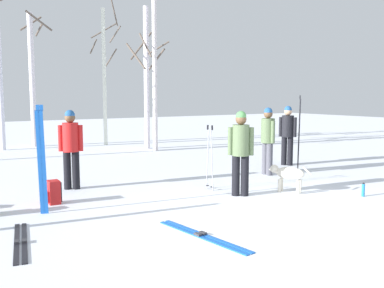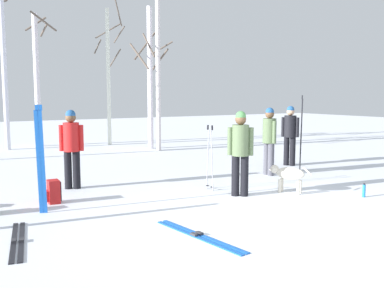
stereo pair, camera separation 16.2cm
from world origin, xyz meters
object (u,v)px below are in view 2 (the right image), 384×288
(ski_poles_1, at_px, (210,155))
(dog, at_px, (288,174))
(person_0, at_px, (72,144))
(birch_tree_1, at_px, (3,48))
(ski_pair_planted_0, at_px, (301,134))
(water_bottle_0, at_px, (364,191))
(ski_pair_lying_0, at_px, (18,241))
(person_3, at_px, (269,137))
(birch_tree_5, at_px, (158,64))
(ski_pair_planted_2, at_px, (41,160))
(backpack_1, at_px, (53,192))
(ski_pair_lying_1, at_px, (199,236))
(person_2, at_px, (240,148))
(birch_tree_3, at_px, (109,73))
(person_1, at_px, (290,132))
(birch_tree_2, at_px, (37,77))
(birch_tree_4, at_px, (150,77))

(ski_poles_1, bearing_deg, dog, -41.16)
(person_0, height_order, ski_poles_1, person_0)
(birch_tree_1, bearing_deg, ski_pair_planted_0, -55.48)
(person_0, bearing_deg, water_bottle_0, -38.45)
(person_0, relative_size, ski_pair_lying_0, 0.97)
(person_3, relative_size, birch_tree_1, 0.23)
(person_3, xyz_separation_m, ski_poles_1, (-2.23, -0.67, -0.24))
(birch_tree_1, xyz_separation_m, birch_tree_5, (4.74, -3.04, -0.59))
(dog, xyz_separation_m, ski_pair_planted_2, (-4.74, 1.02, 0.54))
(ski_poles_1, bearing_deg, water_bottle_0, -43.69)
(backpack_1, bearing_deg, birch_tree_1, 87.16)
(ski_pair_lying_1, relative_size, ski_poles_1, 1.35)
(person_2, height_order, dog, person_2)
(dog, bearing_deg, ski_pair_planted_2, 167.84)
(ski_pair_lying_1, distance_m, ski_poles_1, 3.21)
(person_0, xyz_separation_m, birch_tree_3, (3.62, 7.49, 1.93))
(dog, bearing_deg, birch_tree_5, 84.16)
(person_2, height_order, birch_tree_3, birch_tree_3)
(dog, bearing_deg, birch_tree_3, 90.67)
(water_bottle_0, xyz_separation_m, birch_tree_3, (-1.14, 11.28, 2.78))
(backpack_1, bearing_deg, birch_tree_5, 48.98)
(person_1, relative_size, ski_poles_1, 1.23)
(ski_pair_planted_0, bearing_deg, birch_tree_1, 124.52)
(person_2, bearing_deg, ski_pair_planted_2, 168.86)
(ski_pair_lying_1, height_order, birch_tree_2, birch_tree_2)
(ski_pair_planted_2, bearing_deg, birch_tree_5, 49.98)
(dog, height_order, backpack_1, dog)
(birch_tree_2, distance_m, birch_tree_4, 4.56)
(ski_pair_planted_2, distance_m, birch_tree_3, 10.46)
(birch_tree_3, bearing_deg, birch_tree_1, 173.64)
(ski_pair_planted_2, xyz_separation_m, ski_poles_1, (3.50, 0.06, -0.19))
(ski_pair_planted_2, distance_m, ski_pair_lying_0, 1.73)
(dog, distance_m, birch_tree_3, 10.51)
(person_0, bearing_deg, person_2, -41.68)
(ski_pair_lying_1, bearing_deg, ski_pair_planted_2, 124.05)
(person_0, distance_m, ski_pair_lying_1, 4.31)
(birch_tree_4, bearing_deg, backpack_1, -128.07)
(ski_pair_lying_0, bearing_deg, birch_tree_5, 52.15)
(birch_tree_2, relative_size, birch_tree_5, 0.83)
(water_bottle_0, distance_m, birch_tree_4, 9.67)
(ski_pair_lying_0, xyz_separation_m, ski_pair_lying_1, (2.28, -1.13, -0.00))
(person_3, height_order, birch_tree_3, birch_tree_3)
(person_3, height_order, dog, person_3)
(birch_tree_1, height_order, birch_tree_3, birch_tree_1)
(person_3, xyz_separation_m, water_bottle_0, (0.03, -2.83, -0.85))
(backpack_1, xyz_separation_m, birch_tree_1, (0.45, 9.00, 3.50))
(ski_pair_lying_0, bearing_deg, water_bottle_0, -6.89)
(person_1, bearing_deg, person_3, -150.96)
(birch_tree_4, relative_size, birch_tree_5, 0.84)
(person_2, bearing_deg, ski_pair_lying_0, -172.12)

